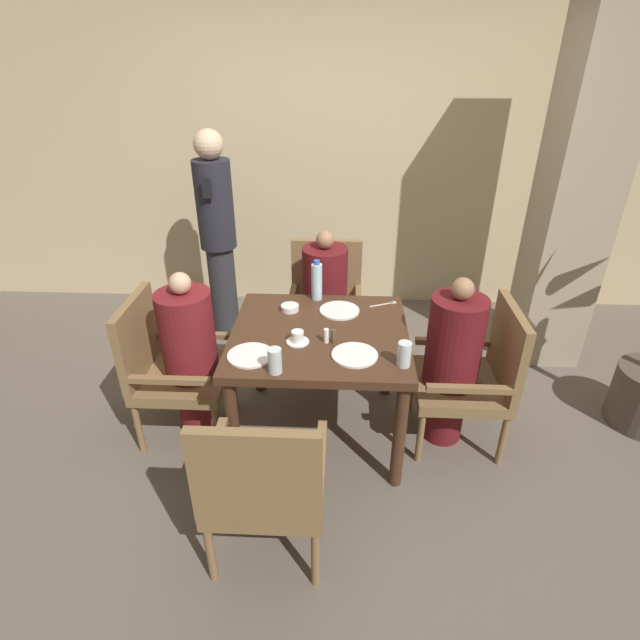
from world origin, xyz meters
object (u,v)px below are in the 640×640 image
Objects in this scene: chair_left_side at (168,364)px; plate_main_left at (251,355)px; diner_in_far_chair at (325,301)px; chair_near_corner at (264,481)px; diner_in_left_chair at (191,354)px; water_bottle at (317,281)px; glass_tall_near at (275,361)px; chair_far_side at (325,301)px; teacup_with_saucer at (298,338)px; glass_tall_mid at (404,354)px; plate_dessert_center at (355,355)px; bowl_small at (290,308)px; diner_in_right_chair at (452,361)px; standing_host at (218,233)px; chair_right_side at (475,373)px; plate_main_right at (339,310)px.

chair_left_side is 0.69m from plate_main_left.
diner_in_far_chair is 1.20× the size of chair_near_corner.
diner_in_left_chair is 4.08× the size of water_bottle.
plate_main_left is at bearing 103.59° from chair_near_corner.
water_bottle is at bearing 78.93° from glass_tall_near.
chair_left_side is 1.29m from chair_far_side.
glass_tall_mid reaches higher than teacup_with_saucer.
plate_main_left is at bearing 137.75° from glass_tall_near.
diner_in_left_chair is at bearing 165.81° from plate_dessert_center.
bowl_small is 0.82× the size of glass_tall_mid.
bowl_small is at bearing 23.61° from diner_in_left_chair.
bowl_small is 0.26m from water_bottle.
chair_left_side and chair_near_corner have the same top height.
standing_host reaches higher than diner_in_right_chair.
chair_left_side is at bearing 171.34° from teacup_with_saucer.
diner_in_far_chair is 8.04× the size of glass_tall_near.
glass_tall_near is at bearing -98.83° from chair_far_side.
bowl_small is at bearing 128.40° from plate_dessert_center.
diner_in_left_chair is 1.00× the size of diner_in_far_chair.
diner_in_right_chair is at bearing 7.86° from teacup_with_saucer.
chair_right_side reaches higher than plate_dessert_center.
diner_in_right_chair is 8.55× the size of teacup_with_saucer.
chair_far_side is 1.34m from glass_tall_mid.
chair_left_side is at bearing 150.16° from glass_tall_near.
plate_main_left is at bearing -106.36° from bowl_small.
chair_right_side is 3.41× the size of water_bottle.
chair_right_side is at bearing -34.33° from standing_host.
plate_main_left is 0.28m from teacup_with_saucer.
diner_in_right_chair is 4.41× the size of plate_dessert_center.
chair_left_side is 1.85m from chair_right_side.
teacup_with_saucer is at bearing 32.97° from plate_main_left.
chair_far_side reaches higher than plate_main_right.
chair_far_side and chair_near_corner have the same top height.
chair_right_side is 6.72× the size of glass_tall_mid.
teacup_with_saucer is (-1.04, -0.12, 0.29)m from chair_right_side.
diner_in_far_chair is 0.57m from bowl_small.
plate_main_left is 1.83× the size of glass_tall_near.
standing_host is 6.74× the size of plate_main_right.
glass_tall_mid is (1.22, -0.32, 0.25)m from diner_in_left_chair.
chair_left_side is 6.72× the size of glass_tall_mid.
chair_left_side reaches higher than bowl_small.
chair_near_corner is (-0.98, -0.89, -0.08)m from diner_in_right_chair.
bowl_small is at bearing 167.28° from chair_right_side.
chair_left_side is 1.10m from plate_main_right.
diner_in_left_chair is 0.90m from water_bottle.
chair_right_side is at bearing -23.80° from water_bottle.
chair_right_side is 1.18m from bowl_small.
diner_in_right_chair reaches higher than chair_far_side.
chair_near_corner is (0.72, -0.89, 0.00)m from chair_left_side.
diner_in_right_chair is 8.06× the size of glass_tall_mid.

